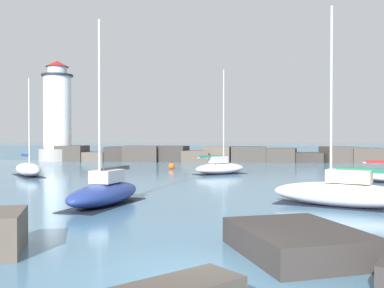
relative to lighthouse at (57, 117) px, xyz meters
The scene contains 10 objects.
ground_plane 57.15m from the lighthouse, 64.34° to the right, with size 600.00×600.00×0.00m, color teal.
open_sea_beyond 65.18m from the lighthouse, 67.72° to the left, with size 400.00×116.00×0.01m.
breakwater_jetty 25.08m from the lighthouse, ahead, with size 55.15×6.79×2.56m.
lighthouse is the anchor object (origin of this frame).
foreground_rocks 57.66m from the lighthouse, 62.03° to the right, with size 16.32×9.00×1.39m.
sailboat_moored_0 32.94m from the lighthouse, 40.55° to the right, with size 5.57×4.83×9.94m.
sailboat_moored_1 50.89m from the lighthouse, 51.98° to the right, with size 7.10×4.68×10.09m.
sailboat_moored_3 45.01m from the lighthouse, 64.60° to the right, with size 3.42×6.38×9.36m.
sailboat_moored_4 26.31m from the lighthouse, 73.23° to the right, with size 5.25×6.07×8.77m.
mooring_buoy_orange_near 25.24m from the lighthouse, 38.35° to the right, with size 0.70×0.70×0.90m.
Camera 1 is at (0.91, -10.52, 3.45)m, focal length 40.00 mm.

